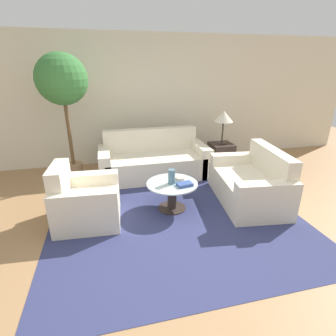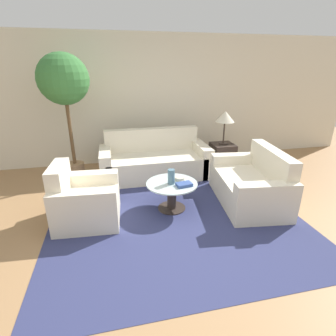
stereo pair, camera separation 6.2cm
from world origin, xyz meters
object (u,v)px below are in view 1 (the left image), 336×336
Objects in this scene: armchair at (83,203)px; coffee_table at (172,192)px; table_lamp at (224,117)px; potted_plant at (63,85)px; book_stack at (185,184)px; bowl at (180,178)px; loveseat at (252,184)px; sofa_main at (153,161)px; vase at (172,177)px.

coffee_table is (1.23, 0.04, -0.01)m from armchair.
armchair is at bearing -178.08° from coffee_table.
coffee_table is 2.10m from table_lamp.
potted_plant is 9.45× the size of book_stack.
table_lamp is 4.49× the size of bowl.
potted_plant reaches higher than bowl.
coffee_table is at bearing -135.18° from table_lamp.
armchair is 1.38m from bowl.
loveseat reaches higher than bowl.
vase is at bearing -89.73° from sofa_main.
sofa_main is 9.44× the size of vase.
potted_plant reaches higher than book_stack.
book_stack is at bearing -42.36° from coffee_table.
potted_plant is 10.30× the size of vase.
vase is 0.21m from book_stack.
sofa_main is at bearing 96.91° from bowl.
vase is (-0.01, -0.02, 0.25)m from coffee_table.
bowl is at bearing -133.78° from table_lamp.
table_lamp is (0.12, 1.42, 0.77)m from loveseat.
vase reaches higher than bowl.
potted_plant is (-1.48, 1.43, 1.41)m from coffee_table.
vase is at bearing -84.09° from loveseat.
bowl is (0.16, -1.28, 0.16)m from sofa_main.
sofa_main is 1.39m from vase.
armchair is at bearing -80.49° from potted_plant.
book_stack is (-1.24, -1.50, -0.61)m from table_lamp.
potted_plant is at bearing 139.85° from bowl.
table_lamp is at bearing -1.28° from potted_plant.
armchair is 2.05m from potted_plant.
loveseat is at bearing -47.58° from sofa_main.
potted_plant is (-1.46, 0.08, 1.41)m from sofa_main.
vase is (-1.39, -1.39, -0.53)m from table_lamp.
table_lamp is at bearing -177.53° from loveseat.
table_lamp is at bearing 44.90° from vase.
vase reaches higher than book_stack.
sofa_main is at bearing 90.80° from coffee_table.
book_stack is at bearing -83.75° from sofa_main.
potted_plant is at bearing 135.82° from coffee_table.
vase is (1.46, -1.45, -1.16)m from potted_plant.
table_lamp is at bearing 0.58° from sofa_main.
loveseat is 0.68× the size of potted_plant.
bowl is at bearing 28.45° from coffee_table.
loveseat is at bearing -86.09° from armchair.
coffee_table is 1.13× the size of table_lamp.
book_stack is at bearing -129.44° from table_lamp.
potted_plant is (-2.74, 1.48, 1.41)m from loveseat.
book_stack is (0.16, -0.11, -0.08)m from vase.
vase is (0.01, -1.37, 0.25)m from sofa_main.
vase is 0.92× the size of book_stack.
table_lamp is 2.03m from vase.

